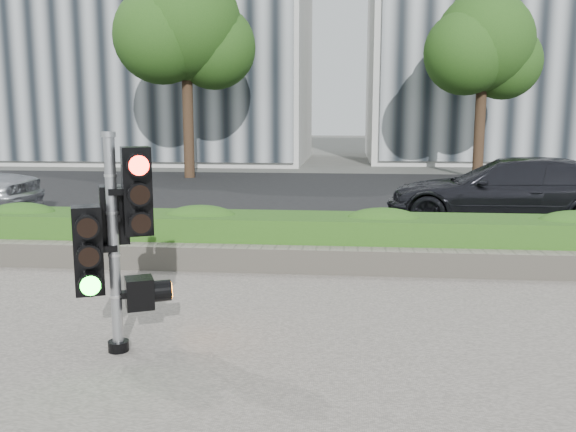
{
  "coord_description": "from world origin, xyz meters",
  "views": [
    {
      "loc": [
        0.96,
        -6.25,
        2.17
      ],
      "look_at": [
        0.3,
        0.6,
        1.03
      ],
      "focal_mm": 38.0,
      "sensor_mm": 36.0,
      "label": 1
    }
  ],
  "objects": [
    {
      "name": "traffic_signal",
      "position": [
        -1.09,
        -1.08,
        1.13
      ],
      "size": [
        0.73,
        0.66,
        2.0
      ],
      "rotation": [
        0.0,
        0.0,
        0.43
      ],
      "color": "black",
      "rests_on": "sidewalk"
    },
    {
      "name": "curb",
      "position": [
        0.0,
        3.15,
        0.06
      ],
      "size": [
        60.0,
        0.25,
        0.12
      ],
      "primitive_type": "cube",
      "color": "gray",
      "rests_on": "ground"
    },
    {
      "name": "car_dark",
      "position": [
        4.09,
        5.78,
        0.7
      ],
      "size": [
        4.93,
        2.75,
        1.35
      ],
      "primitive_type": "imported",
      "rotation": [
        0.0,
        0.0,
        -1.76
      ],
      "color": "black",
      "rests_on": "road"
    },
    {
      "name": "road",
      "position": [
        0.0,
        10.0,
        0.01
      ],
      "size": [
        60.0,
        13.0,
        0.02
      ],
      "primitive_type": "cube",
      "color": "black",
      "rests_on": "ground"
    },
    {
      "name": "hedge",
      "position": [
        0.0,
        2.55,
        0.37
      ],
      "size": [
        12.0,
        1.0,
        0.68
      ],
      "primitive_type": "cube",
      "color": "#53942D",
      "rests_on": "sidewalk"
    },
    {
      "name": "ground",
      "position": [
        0.0,
        0.0,
        0.0
      ],
      "size": [
        120.0,
        120.0,
        0.0
      ],
      "primitive_type": "plane",
      "color": "#51514C",
      "rests_on": "ground"
    },
    {
      "name": "building_left",
      "position": [
        -9.0,
        23.0,
        7.5
      ],
      "size": [
        16.0,
        9.0,
        15.0
      ],
      "primitive_type": "cube",
      "color": "#B7B7B2",
      "rests_on": "ground"
    },
    {
      "name": "tree_left",
      "position": [
        -4.52,
        14.56,
        5.04
      ],
      "size": [
        4.61,
        4.03,
        7.34
      ],
      "color": "black",
      "rests_on": "ground"
    },
    {
      "name": "building_right",
      "position": [
        11.0,
        25.0,
        6.0
      ],
      "size": [
        18.0,
        10.0,
        12.0
      ],
      "primitive_type": "cube",
      "color": "#B7B7B2",
      "rests_on": "ground"
    },
    {
      "name": "tree_right",
      "position": [
        5.48,
        15.55,
        4.48
      ],
      "size": [
        4.1,
        3.58,
        6.53
      ],
      "color": "black",
      "rests_on": "ground"
    },
    {
      "name": "stone_wall",
      "position": [
        0.0,
        1.9,
        0.2
      ],
      "size": [
        12.0,
        0.32,
        0.34
      ],
      "primitive_type": "cube",
      "color": "gray",
      "rests_on": "sidewalk"
    }
  ]
}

